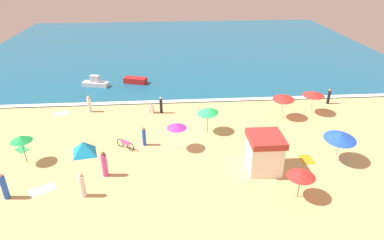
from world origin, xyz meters
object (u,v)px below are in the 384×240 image
object	(u,v)px
beachgoer_2	(104,165)
beachgoer_3	(329,96)
beachgoer_8	(82,185)
small_boat_1	(135,80)
beachgoer_0	(151,109)
beach_tent	(84,148)
beach_umbrella_4	(177,126)
beachgoer_6	(89,104)
parked_bicycle	(125,144)
lifeguard_cabana	(264,152)
beach_umbrella_1	(21,138)
beach_umbrella_3	(284,98)
beach_umbrella_2	(208,111)
beach_umbrella_0	(314,93)
beach_umbrella_6	(341,136)
beachgoer_5	(161,105)
beach_umbrella_5	(301,174)
beachgoer_4	(144,137)
beachgoer_7	(4,187)
small_boat_0	(95,83)

from	to	relation	value
beachgoer_2	beachgoer_3	world-z (taller)	beachgoer_2
beachgoer_8	small_boat_1	world-z (taller)	beachgoer_8
beachgoer_0	beach_tent	bearing A→B (deg)	-125.44
beach_umbrella_4	beachgoer_6	distance (m)	11.06
beach_umbrella_4	parked_bicycle	world-z (taller)	beach_umbrella_4
lifeguard_cabana	beach_umbrella_1	xyz separation A→B (m)	(-17.07, 2.11, 0.65)
beach_umbrella_3	beachgoer_0	world-z (taller)	beach_umbrella_3
beach_umbrella_2	beachgoer_2	distance (m)	9.70
beach_umbrella_0	beach_umbrella_3	world-z (taller)	beach_umbrella_3
beachgoer_2	beachgoer_3	size ratio (longest dim) A/B	1.20
beachgoer_0	beachgoer_8	bearing A→B (deg)	-107.95
beach_umbrella_1	beach_umbrella_6	distance (m)	22.78
beach_umbrella_1	beachgoer_5	world-z (taller)	beach_umbrella_1
beach_umbrella_5	beachgoer_4	world-z (taller)	beach_umbrella_5
beach_umbrella_4	beachgoer_7	bearing A→B (deg)	-154.88
beach_umbrella_2	small_boat_1	distance (m)	14.12
beach_umbrella_5	small_boat_0	xyz separation A→B (m)	(-16.17, 20.37, -1.21)
beach_umbrella_4	small_boat_0	bearing A→B (deg)	122.19
beachgoer_4	beach_umbrella_4	bearing A→B (deg)	-15.38
lifeguard_cabana	beachgoer_2	bearing A→B (deg)	179.79
lifeguard_cabana	parked_bicycle	size ratio (longest dim) A/B	1.81
beach_umbrella_3	beachgoer_0	distance (m)	12.35
beach_umbrella_4	beachgoer_8	xyz separation A→B (m)	(-6.11, -5.27, -1.20)
beachgoer_6	beachgoer_7	xyz separation A→B (m)	(-2.73, -12.47, 0.10)
lifeguard_cabana	beach_umbrella_5	bearing A→B (deg)	-66.22
beach_umbrella_5	beachgoer_2	size ratio (longest dim) A/B	1.02
beach_umbrella_3	small_boat_0	bearing A→B (deg)	153.53
beach_umbrella_4	beachgoer_7	distance (m)	12.07
beach_umbrella_5	beach_umbrella_6	distance (m)	5.71
beach_umbrella_3	lifeguard_cabana	bearing A→B (deg)	-116.09
beach_umbrella_6	beachgoer_3	xyz separation A→B (m)	(3.97, 10.10, -1.27)
lifeguard_cabana	beachgoer_7	bearing A→B (deg)	-173.61
beach_tent	small_boat_0	xyz separation A→B (m)	(-1.68, 14.19, -0.00)
beachgoer_2	beach_umbrella_6	bearing A→B (deg)	2.02
beach_tent	small_boat_1	distance (m)	15.17
beach_umbrella_1	beachgoer_0	size ratio (longest dim) A/B	2.39
lifeguard_cabana	small_boat_0	xyz separation A→B (m)	(-14.78, 17.21, -0.86)
beach_umbrella_6	beachgoer_7	size ratio (longest dim) A/B	1.32
beach_umbrella_2	beach_umbrella_4	size ratio (longest dim) A/B	1.12
beach_umbrella_5	small_boat_1	bearing A→B (deg)	119.05
beach_umbrella_0	beachgoer_3	xyz separation A→B (m)	(2.60, 2.01, -1.21)
beach_umbrella_1	beachgoer_7	bearing A→B (deg)	-86.82
beachgoer_4	beach_umbrella_3	bearing A→B (deg)	17.78
beach_umbrella_1	small_boat_1	bearing A→B (deg)	66.91
beachgoer_5	small_boat_0	world-z (taller)	beachgoer_5
beach_umbrella_2	beach_umbrella_6	bearing A→B (deg)	-29.97
beach_umbrella_0	beach_umbrella_1	distance (m)	24.99
beachgoer_3	small_boat_0	size ratio (longest dim) A/B	0.52
parked_bicycle	beachgoer_7	size ratio (longest dim) A/B	0.80
beachgoer_2	beachgoer_6	xyz separation A→B (m)	(-3.09, 10.54, -0.11)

